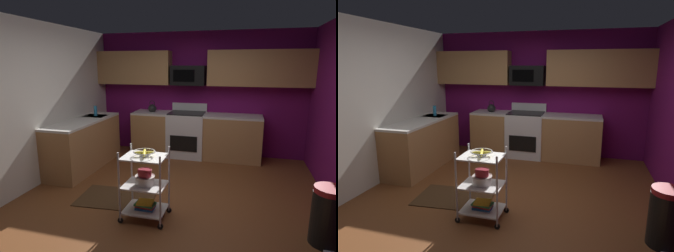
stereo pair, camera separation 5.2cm
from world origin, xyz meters
TOP-DOWN VIEW (x-y plane):
  - floor at (0.00, 0.00)m, footprint 4.40×4.80m
  - wall_back at (0.00, 2.43)m, footprint 4.52×0.06m
  - wall_left at (-2.23, 0.00)m, footprint 0.06×4.80m
  - counter_run at (-0.77, 1.62)m, footprint 3.54×2.40m
  - oven_range at (-0.19, 2.10)m, footprint 0.76×0.65m
  - upper_cabinets at (0.04, 2.23)m, footprint 4.40×0.33m
  - microwave at (-0.19, 2.21)m, footprint 0.70×0.39m
  - rolling_cart at (-0.18, -0.52)m, footprint 0.59×0.42m
  - fruit_bowl at (-0.18, -0.52)m, footprint 0.27×0.27m
  - mixing_bowl_large at (-0.18, -0.52)m, footprint 0.25×0.25m
  - mixing_bowl_small at (-0.18, -0.53)m, footprint 0.18×0.18m
  - book_stack at (-0.18, -0.52)m, footprint 0.27×0.18m
  - kettle at (-0.95, 2.10)m, footprint 0.21×0.18m
  - dish_soap_bottle at (-1.89, 1.35)m, footprint 0.06×0.06m
  - trash_can at (1.90, -0.51)m, footprint 0.34×0.42m
  - floor_rug at (-0.77, -0.13)m, footprint 1.15×0.78m

SIDE VIEW (x-z plane):
  - floor at x=0.00m, z-range -0.04..0.00m
  - floor_rug at x=-0.77m, z-range 0.00..0.01m
  - book_stack at x=-0.18m, z-range 0.13..0.22m
  - trash_can at x=1.90m, z-range 0.00..0.66m
  - rolling_cart at x=-0.18m, z-range 0.00..0.91m
  - counter_run at x=-0.77m, z-range 0.00..0.92m
  - oven_range at x=-0.19m, z-range -0.07..1.03m
  - mixing_bowl_large at x=-0.18m, z-range 0.46..0.58m
  - mixing_bowl_small at x=-0.18m, z-range 0.58..0.66m
  - fruit_bowl at x=-0.18m, z-range 0.84..0.91m
  - kettle at x=-0.95m, z-range 0.86..1.13m
  - dish_soap_bottle at x=-1.89m, z-range 0.92..1.12m
  - wall_back at x=0.00m, z-range 0.00..2.60m
  - wall_left at x=-2.23m, z-range 0.00..2.60m
  - microwave at x=-0.19m, z-range 1.50..1.90m
  - upper_cabinets at x=0.04m, z-range 1.50..2.20m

